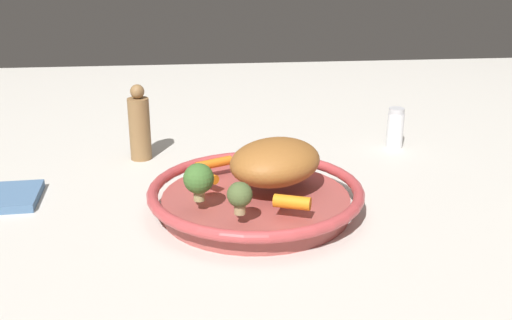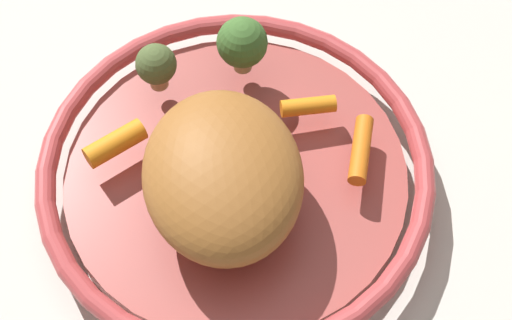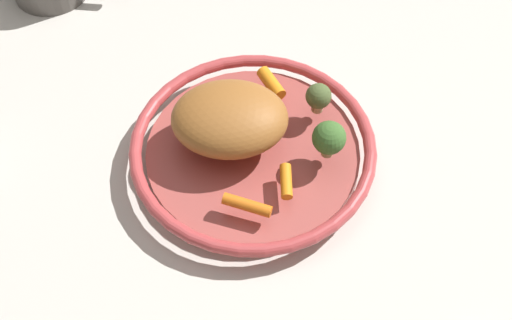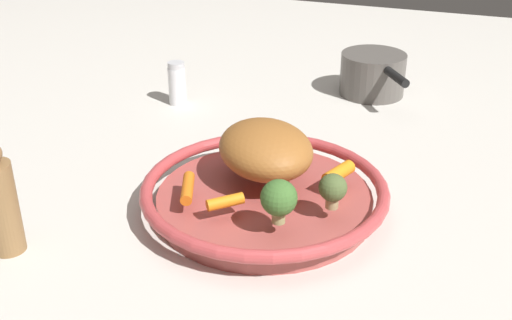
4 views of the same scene
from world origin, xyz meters
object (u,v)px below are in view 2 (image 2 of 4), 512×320
at_px(baby_carrot_near_rim, 115,143).
at_px(broccoli_floret_edge, 156,65).
at_px(broccoli_floret_large, 242,43).
at_px(baby_carrot_center, 308,106).
at_px(baby_carrot_back, 361,150).
at_px(serving_bowl, 236,175).
at_px(roast_chicken_piece, 223,175).

height_order(baby_carrot_near_rim, broccoli_floret_edge, broccoli_floret_edge).
relative_size(broccoli_floret_large, broccoli_floret_edge, 1.21).
relative_size(baby_carrot_center, broccoli_floret_edge, 1.02).
relative_size(baby_carrot_near_rim, baby_carrot_center, 1.11).
relative_size(baby_carrot_center, baby_carrot_back, 0.76).
relative_size(serving_bowl, broccoli_floret_large, 5.96).
height_order(roast_chicken_piece, baby_carrot_back, roast_chicken_piece).
height_order(broccoli_floret_large, broccoli_floret_edge, broccoli_floret_large).
distance_m(roast_chicken_piece, baby_carrot_center, 0.11).
xyz_separation_m(baby_carrot_near_rim, baby_carrot_back, (-0.10, 0.18, -0.00)).
height_order(baby_carrot_back, broccoli_floret_large, broccoli_floret_large).
relative_size(baby_carrot_back, broccoli_floret_edge, 1.35).
relative_size(baby_carrot_center, broccoli_floret_large, 0.84).
bearing_deg(baby_carrot_near_rim, broccoli_floret_large, 161.66).
bearing_deg(baby_carrot_center, broccoli_floret_edge, -70.72).
bearing_deg(broccoli_floret_edge, baby_carrot_near_rim, 7.10).
relative_size(roast_chicken_piece, baby_carrot_center, 3.28).
bearing_deg(baby_carrot_back, broccoli_floret_edge, -81.19).
bearing_deg(serving_bowl, broccoli_floret_large, -151.21).
relative_size(serving_bowl, baby_carrot_near_rim, 6.41).
distance_m(serving_bowl, baby_carrot_center, 0.09).
bearing_deg(broccoli_floret_edge, serving_bowl, 72.05).
xyz_separation_m(roast_chicken_piece, baby_carrot_near_rim, (0.01, -0.10, -0.02)).
distance_m(serving_bowl, broccoli_floret_edge, 0.12).
distance_m(serving_bowl, baby_carrot_near_rim, 0.11).
relative_size(baby_carrot_near_rim, broccoli_floret_large, 0.93).
xyz_separation_m(baby_carrot_center, broccoli_floret_edge, (0.04, -0.13, 0.02)).
bearing_deg(broccoli_floret_large, baby_carrot_center, 81.47).
distance_m(baby_carrot_center, broccoli_floret_large, 0.08).
bearing_deg(baby_carrot_near_rim, serving_bowl, 114.75).
xyz_separation_m(baby_carrot_near_rim, broccoli_floret_large, (-0.13, 0.04, 0.02)).
relative_size(roast_chicken_piece, baby_carrot_near_rim, 2.96).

